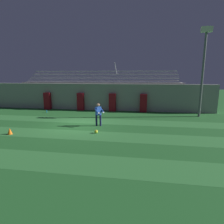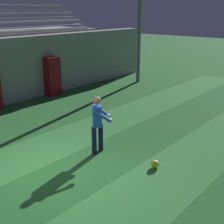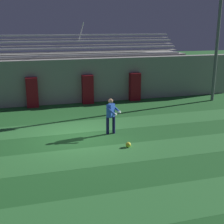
% 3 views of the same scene
% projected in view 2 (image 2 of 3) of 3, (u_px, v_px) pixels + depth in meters
% --- Properties ---
extents(ground_plane, '(80.00, 80.00, 0.00)m').
position_uv_depth(ground_plane, '(56.00, 173.00, 7.88)').
color(ground_plane, '#236028').
extents(turf_stripe_mid, '(28.00, 1.86, 0.01)m').
position_uv_depth(turf_stripe_mid, '(128.00, 209.00, 6.48)').
color(turf_stripe_mid, '#337A38').
rests_on(turf_stripe_mid, ground).
extents(turf_stripe_far, '(28.00, 1.86, 0.01)m').
position_uv_depth(turf_stripe_far, '(23.00, 157.00, 8.75)').
color(turf_stripe_far, '#337A38').
rests_on(turf_stripe_far, ground).
extents(padding_pillar_far_right, '(0.70, 0.44, 1.82)m').
position_uv_depth(padding_pillar_far_right, '(53.00, 76.00, 14.77)').
color(padding_pillar_far_right, maroon).
rests_on(padding_pillar_far_right, ground).
extents(goalkeeper, '(0.74, 0.74, 1.67)m').
position_uv_depth(goalkeeper, '(98.00, 121.00, 8.75)').
color(goalkeeper, '#19194C').
rests_on(goalkeeper, ground).
extents(soccer_ball, '(0.22, 0.22, 0.22)m').
position_uv_depth(soccer_ball, '(155.00, 164.00, 8.10)').
color(soccer_ball, yellow).
rests_on(soccer_ball, ground).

